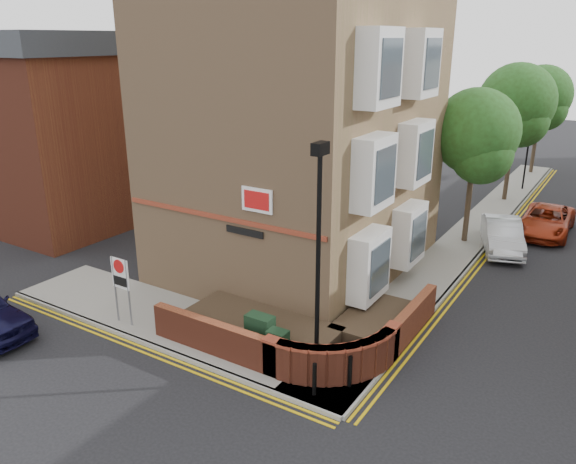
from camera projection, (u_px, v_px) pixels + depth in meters
The scene contains 22 objects.
ground at pixel (242, 382), 15.03m from camera, with size 120.00×120.00×0.00m, color black.
pavement_corner at pixel (182, 323), 17.97m from camera, with size 13.00×3.00×0.12m, color gray.
pavement_main at pixel (476, 229), 26.79m from camera, with size 2.00×32.00×0.12m, color gray.
kerb_side at pixel (148, 344), 16.77m from camera, with size 13.00×0.15×0.12m, color gray.
kerb_main_near at pixel (497, 233), 26.29m from camera, with size 0.15×32.00×0.12m, color gray.
yellow_lines_side at pixel (142, 349), 16.59m from camera, with size 13.00×0.28×0.01m, color gold.
yellow_lines_main at pixel (503, 235), 26.18m from camera, with size 0.28×32.00×0.01m, color gold.
corner_building at pixel (305, 109), 20.81m from camera, with size 8.95×10.40×13.60m.
garden_wall at pixel (291, 341), 17.03m from camera, with size 6.80×6.00×1.20m, color maroon, non-canonical shape.
lamppost at pixel (318, 264), 14.09m from camera, with size 0.25×0.50×6.30m.
utility_cabinet_large at pixel (260, 335), 15.98m from camera, with size 0.80×0.45×1.20m, color black.
utility_cabinet_small at pixel (278, 349), 15.36m from camera, with size 0.55×0.40×1.10m, color black.
bollard_near at pixel (314, 379), 14.16m from camera, with size 0.11×0.11×0.90m, color black.
bollard_far at pixel (350, 371), 14.49m from camera, with size 0.11×0.11×0.90m, color black.
zone_sign at pixel (121, 279), 17.40m from camera, with size 0.72×0.07×2.20m.
side_building at pixel (91, 128), 27.48m from camera, with size 6.40×10.40×9.00m.
tree_near at pixel (476, 138), 23.70m from camera, with size 3.64×3.65×6.70m.
tree_mid at pixel (516, 107), 29.94m from camera, with size 4.03×4.03×7.42m.
tree_far at pixel (541, 99), 36.42m from camera, with size 3.81×3.81×7.00m.
traffic_light_assembly at pixel (528, 145), 32.89m from camera, with size 0.20×0.16×4.20m.
silver_car_near at pixel (502, 235), 24.12m from camera, with size 1.45×4.17×1.37m, color #B6BABE.
red_car_main at pixel (546, 221), 26.17m from camera, with size 2.14×4.65×1.29m, color #A02B11.
Camera 1 is at (7.91, -10.24, 8.73)m, focal length 35.00 mm.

